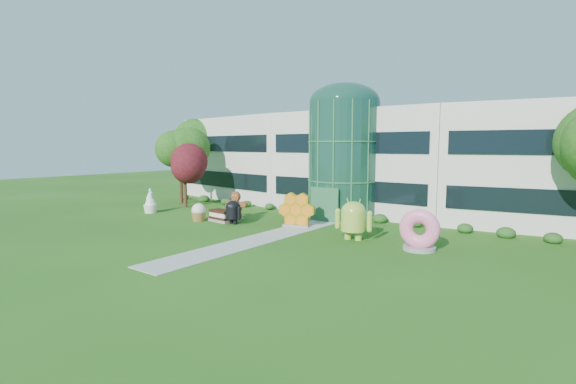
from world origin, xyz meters
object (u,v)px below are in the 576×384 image
Objects in this scene: android_black at (233,210)px; donut at (420,229)px; gingerbread at (236,205)px; android_green at (353,217)px.

android_black is 0.88× the size of donut.
android_green is at bearing -3.57° from gingerbread.
android_black is 14.70m from donut.
android_green is 10.27m from android_black.
donut is at bearing -9.65° from android_green.
donut is (4.45, -0.11, -0.26)m from android_green.
donut is 15.99m from gingerbread.
android_black is 2.07m from gingerbread.
donut is at bearing -2.64° from gingerbread.
android_green is 1.21× the size of donut.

